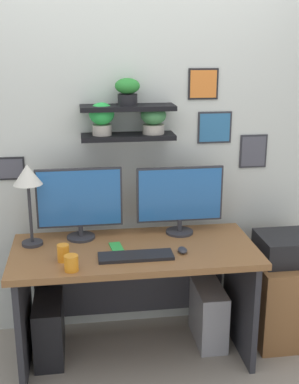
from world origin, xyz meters
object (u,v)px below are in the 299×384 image
(keyboard, at_px, (136,256))
(printer, at_px, (287,248))
(desk, at_px, (134,276))
(computer_mouse, at_px, (182,250))
(drawer_cabinet, at_px, (283,298))
(desk_lamp, at_px, (28,182))
(computer_tower_left, at_px, (49,329))
(pen_cup, at_px, (63,253))
(computer_tower_right, at_px, (208,314))
(monitor_right, at_px, (180,198))
(monitor_left, at_px, (80,201))
(cell_phone, at_px, (116,247))
(coffee_mug, at_px, (71,263))

(keyboard, xyz_separation_m, printer, (1.04, 0.22, -0.10))
(desk, relative_size, computer_mouse, 16.69)
(computer_mouse, xyz_separation_m, drawer_cabinet, (0.75, 0.19, -0.48))
(keyboard, height_order, desk_lamp, desk_lamp)
(desk, relative_size, computer_tower_left, 3.75)
(desk_lamp, distance_m, pen_cup, 0.49)
(desk, bearing_deg, computer_tower_right, 4.71)
(computer_tower_right, bearing_deg, computer_mouse, -139.12)
(computer_mouse, relative_size, computer_tower_left, 0.22)
(desk_lamp, bearing_deg, monitor_right, 4.38)
(monitor_left, bearing_deg, computer_tower_right, -8.40)
(printer, bearing_deg, keyboard, -167.89)
(computer_mouse, relative_size, desk_lamp, 0.17)
(monitor_left, xyz_separation_m, printer, (1.35, -0.14, -0.34))
(pen_cup, bearing_deg, computer_tower_left, 123.66)
(computer_mouse, height_order, computer_tower_left, computer_mouse)
(computer_tower_right, bearing_deg, pen_cup, -166.70)
(computer_tower_right, bearing_deg, monitor_left, 171.60)
(cell_phone, height_order, computer_tower_left, cell_phone)
(computer_mouse, bearing_deg, cell_phone, 161.87)
(monitor_right, distance_m, computer_tower_left, 1.19)
(coffee_mug, bearing_deg, pen_cup, 108.93)
(computer_mouse, height_order, printer, computer_mouse)
(monitor_right, xyz_separation_m, keyboard, (-0.33, -0.36, -0.23))
(printer, height_order, computer_tower_right, printer)
(monitor_right, distance_m, keyboard, 0.54)
(desk_lamp, relative_size, drawer_cabinet, 0.90)
(pen_cup, xyz_separation_m, computer_tower_left, (-0.12, 0.19, -0.60))
(pen_cup, bearing_deg, coffee_mug, -71.07)
(computer_tower_right, bearing_deg, drawer_cabinet, -1.44)
(monitor_left, height_order, coffee_mug, monitor_left)
(monitor_left, xyz_separation_m, drawer_cabinet, (1.35, -0.14, -0.71))
(pen_cup, xyz_separation_m, drawer_cabinet, (1.45, 0.21, -0.51))
(printer, relative_size, computer_tower_left, 0.95)
(monitor_right, bearing_deg, desk_lamp, -175.62)
(keyboard, relative_size, cell_phone, 3.14)
(drawer_cabinet, bearing_deg, desk_lamp, 177.81)
(drawer_cabinet, bearing_deg, computer_tower_right, 178.56)
(computer_tower_left, bearing_deg, desk_lamp, 130.92)
(monitor_left, xyz_separation_m, keyboard, (0.31, -0.36, -0.24))
(computer_mouse, distance_m, printer, 0.78)
(desk, relative_size, computer_tower_right, 3.75)
(computer_mouse, relative_size, drawer_cabinet, 0.16)
(monitor_right, height_order, pen_cup, monitor_right)
(desk, relative_size, pen_cup, 15.02)
(drawer_cabinet, relative_size, computer_tower_left, 1.43)
(computer_mouse, relative_size, coffee_mug, 1.00)
(monitor_left, xyz_separation_m, computer_tower_left, (-0.23, -0.16, -0.80))
(computer_tower_right, bearing_deg, keyboard, -155.53)
(cell_phone, distance_m, computer_tower_left, 0.71)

